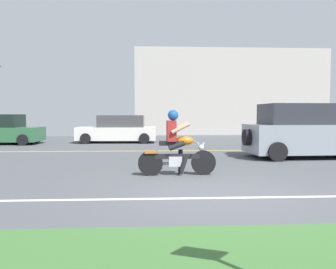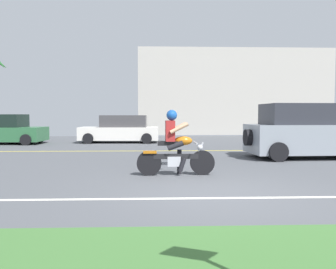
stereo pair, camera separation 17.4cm
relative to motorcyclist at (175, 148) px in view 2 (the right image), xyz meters
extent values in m
cube|color=#4C4F54|center=(0.64, 1.04, -0.72)|extent=(56.00, 30.00, 0.04)
cube|color=silver|center=(0.64, -2.43, -0.70)|extent=(50.40, 0.12, 0.01)
cube|color=yellow|center=(0.64, 5.84, -0.70)|extent=(50.40, 0.12, 0.01)
cylinder|color=black|center=(0.69, 0.02, -0.39)|extent=(0.63, 0.11, 0.62)
cylinder|color=black|center=(-0.66, -0.02, -0.39)|extent=(0.63, 0.11, 0.62)
cylinder|color=#B7BAC1|center=(0.59, 0.01, -0.13)|extent=(0.28, 0.06, 0.54)
cube|color=black|center=(0.02, 0.00, -0.22)|extent=(1.14, 0.14, 0.12)
cube|color=#B7BAC1|center=(-0.03, -0.01, -0.35)|extent=(0.34, 0.22, 0.25)
ellipsoid|color=#B76614|center=(0.21, 0.00, 0.18)|extent=(0.46, 0.25, 0.23)
cube|color=black|center=(-0.19, -0.01, 0.11)|extent=(0.51, 0.24, 0.10)
cube|color=#B76614|center=(-0.64, -0.02, -0.11)|extent=(0.34, 0.18, 0.06)
cylinder|color=#B7BAC1|center=(0.51, 0.01, 0.13)|extent=(0.06, 0.65, 0.04)
sphere|color=#B7BAC1|center=(0.63, 0.01, 0.00)|extent=(0.15, 0.15, 0.15)
cylinder|color=#B7BAC1|center=(-0.28, 0.11, -0.42)|extent=(0.52, 0.09, 0.07)
cube|color=maroon|center=(-0.13, -0.01, 0.43)|extent=(0.24, 0.34, 0.52)
sphere|color=#194C9E|center=(-0.09, -0.01, 0.82)|extent=(0.27, 0.27, 0.27)
cylinder|color=black|center=(0.00, -0.11, 0.06)|extent=(0.42, 0.15, 0.26)
cylinder|color=black|center=(-0.01, 0.10, 0.06)|extent=(0.42, 0.15, 0.26)
cylinder|color=black|center=(0.12, 0.15, -0.38)|extent=(0.12, 0.12, 0.64)
cylinder|color=black|center=(0.17, -0.12, -0.42)|extent=(0.22, 0.12, 0.35)
cylinder|color=tan|center=(0.09, -0.21, 0.50)|extent=(0.47, 0.11, 0.29)
cylinder|color=tan|center=(0.07, 0.21, 0.50)|extent=(0.47, 0.11, 0.29)
cube|color=#8C939E|center=(5.07, 3.37, -0.02)|extent=(4.51, 2.04, 1.01)
cube|color=#2D2F36|center=(4.98, 3.36, 0.85)|extent=(3.26, 1.73, 0.73)
cylinder|color=black|center=(3.51, 2.37, -0.38)|extent=(0.65, 0.24, 0.64)
cylinder|color=black|center=(3.44, 4.24, -0.38)|extent=(0.65, 0.24, 0.64)
cylinder|color=black|center=(2.75, 3.28, 0.03)|extent=(0.22, 0.58, 0.58)
cube|color=#2D663D|center=(-8.33, 9.70, -0.18)|extent=(3.91, 1.99, 0.73)
cube|color=black|center=(-8.56, 9.71, 0.52)|extent=(2.29, 1.66, 0.67)
cylinder|color=black|center=(-6.99, 8.73, -0.42)|extent=(0.57, 0.20, 0.56)
cylinder|color=black|center=(-6.91, 10.55, -0.42)|extent=(0.57, 0.20, 0.56)
cube|color=white|center=(-2.49, 10.31, -0.19)|extent=(4.33, 1.72, 0.70)
cube|color=#444346|center=(-2.23, 10.30, 0.48)|extent=(2.52, 1.45, 0.65)
cylinder|color=black|center=(-0.93, 11.08, -0.42)|extent=(0.56, 0.19, 0.56)
cylinder|color=black|center=(-4.01, 11.16, -0.42)|extent=(0.56, 0.19, 0.56)
cylinder|color=black|center=(-0.97, 9.46, -0.42)|extent=(0.56, 0.19, 0.56)
cylinder|color=black|center=(-4.05, 9.54, -0.42)|extent=(0.56, 0.19, 0.56)
cube|color=#BCB7AD|center=(5.69, 19.04, 2.60)|extent=(14.95, 4.00, 6.59)
camera|label=1|loc=(-0.67, -8.56, 0.83)|focal=36.49mm
camera|label=2|loc=(-0.50, -8.57, 0.83)|focal=36.49mm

